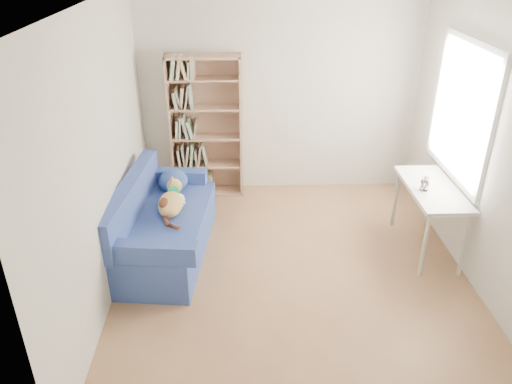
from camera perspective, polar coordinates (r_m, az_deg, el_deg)
The scene contains 6 objects.
ground at distance 5.18m, azimuth 4.19°, elevation -9.13°, with size 4.00×4.00×0.00m, color #8F6340.
room_shell at distance 4.46m, azimuth 6.13°, elevation 8.35°, with size 3.54×4.04×2.62m.
sofa at distance 5.41m, azimuth -10.69°, elevation -3.74°, with size 1.00×1.81×0.85m.
bookshelf at distance 6.40m, azimuth -5.70°, elevation 6.72°, with size 0.91×0.28×1.81m.
desk at distance 5.51m, azimuth 19.46°, elevation -0.26°, with size 0.50×1.09×0.75m.
pen_cup at distance 5.36m, azimuth 18.69°, elevation 0.78°, with size 0.09×0.09×0.16m.
Camera 1 is at (-0.53, -4.14, 3.07)m, focal length 35.00 mm.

